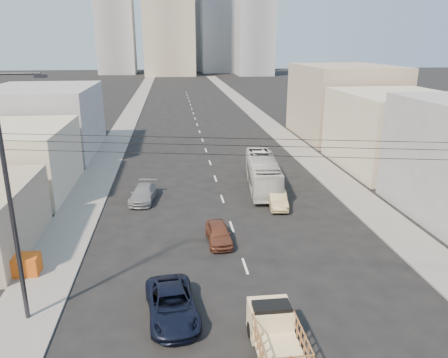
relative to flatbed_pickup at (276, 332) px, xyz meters
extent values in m
plane|color=black|center=(-0.01, -0.15, -1.09)|extent=(420.00, 420.00, 0.00)
cube|color=slate|center=(-11.76, 69.85, -1.03)|extent=(3.50, 180.00, 0.12)
cube|color=slate|center=(11.74, 69.85, -1.03)|extent=(3.50, 180.00, 0.12)
cube|color=silver|center=(-0.01, 1.85, -1.09)|extent=(0.15, 2.00, 0.01)
cube|color=silver|center=(-0.01, 7.85, -1.09)|extent=(0.15, 2.00, 0.01)
cube|color=silver|center=(-0.01, 13.85, -1.09)|extent=(0.15, 2.00, 0.01)
cube|color=silver|center=(-0.01, 19.85, -1.09)|extent=(0.15, 2.00, 0.01)
cube|color=silver|center=(-0.01, 25.85, -1.09)|extent=(0.15, 2.00, 0.01)
cube|color=silver|center=(-0.01, 31.85, -1.09)|extent=(0.15, 2.00, 0.01)
cube|color=silver|center=(-0.01, 37.85, -1.09)|extent=(0.15, 2.00, 0.01)
cube|color=silver|center=(-0.01, 43.85, -1.09)|extent=(0.15, 2.00, 0.01)
cube|color=silver|center=(-0.01, 49.85, -1.09)|extent=(0.15, 2.00, 0.01)
cube|color=silver|center=(-0.01, 55.85, -1.09)|extent=(0.15, 2.00, 0.01)
cube|color=silver|center=(-0.01, 61.85, -1.09)|extent=(0.15, 2.00, 0.01)
cube|color=silver|center=(-0.01, 67.85, -1.09)|extent=(0.15, 2.00, 0.01)
cube|color=silver|center=(-0.01, 73.85, -1.09)|extent=(0.15, 2.00, 0.01)
cube|color=silver|center=(-0.01, 79.85, -1.09)|extent=(0.15, 2.00, 0.01)
cube|color=silver|center=(-0.01, 85.85, -1.09)|extent=(0.15, 2.00, 0.01)
cube|color=silver|center=(-0.01, 91.85, -1.09)|extent=(0.15, 2.00, 0.01)
cube|color=silver|center=(-0.01, 97.85, -1.09)|extent=(0.15, 2.00, 0.01)
cube|color=silver|center=(-0.01, 103.85, -1.09)|extent=(0.15, 2.00, 0.01)
cube|color=beige|center=(0.00, -0.90, -0.39)|extent=(1.90, 3.00, 0.12)
cube|color=beige|center=(0.00, 1.10, -0.14)|extent=(1.90, 1.60, 1.50)
cube|color=black|center=(0.00, 0.85, 0.46)|extent=(1.70, 0.90, 0.70)
cylinder|color=black|center=(-0.85, 1.20, -0.71)|extent=(0.25, 0.76, 0.76)
cylinder|color=black|center=(0.85, 1.20, -0.71)|extent=(0.25, 0.76, 0.76)
imported|color=black|center=(-4.45, 3.20, -0.38)|extent=(2.91, 5.34, 1.42)
imported|color=silver|center=(4.09, 22.55, 0.38)|extent=(3.56, 10.82, 2.96)
imported|color=brown|center=(-1.25, 11.34, -0.43)|extent=(1.70, 3.93, 1.32)
imported|color=tan|center=(4.31, 17.41, -0.44)|extent=(1.85, 4.10, 1.31)
imported|color=gray|center=(-6.77, 20.17, -0.42)|extent=(2.54, 4.87, 1.35)
cylinder|color=#2D2D33|center=(-11.51, 3.85, 4.91)|extent=(0.22, 0.22, 12.00)
cylinder|color=#2D2D33|center=(-10.51, 3.85, 10.71)|extent=(2.00, 0.12, 0.12)
cube|color=#2D2D33|center=(-9.51, 3.85, 10.61)|extent=(0.50, 0.25, 0.15)
cylinder|color=black|center=(-0.01, 1.35, 8.21)|extent=(23.01, 5.02, 0.02)
cylinder|color=black|center=(-0.01, 1.35, 7.91)|extent=(23.01, 5.02, 0.02)
cylinder|color=black|center=(-0.01, 1.35, 7.51)|extent=(23.01, 5.02, 0.02)
cube|color=#CA5313|center=(-13.01, 8.29, -0.78)|extent=(1.80, 1.20, 0.38)
cube|color=#CA5313|center=(-13.01, 8.29, -0.40)|extent=(1.80, 1.20, 0.38)
cube|color=#CA5313|center=(-13.01, 8.29, -0.02)|extent=(1.80, 1.20, 0.38)
cube|color=beige|center=(19.49, 27.85, 2.91)|extent=(11.00, 14.00, 8.00)
cube|color=tan|center=(19.99, 43.85, 3.91)|extent=(12.00, 16.00, 10.00)
cube|color=beige|center=(-19.01, 23.85, 1.91)|extent=(11.00, 12.00, 6.00)
cube|color=gray|center=(-19.51, 38.85, 2.91)|extent=(12.00, 16.00, 8.00)
cube|color=gray|center=(17.99, 184.85, 18.91)|extent=(16.00, 16.00, 40.00)
cube|color=gray|center=(-26.01, 179.85, 15.91)|extent=(15.00, 15.00, 34.00)
cube|color=gray|center=(5.99, 199.85, 20.91)|extent=(18.00, 18.00, 44.00)
cube|color=gray|center=(29.99, 164.85, 12.91)|extent=(14.00, 14.00, 28.00)
camera|label=1|loc=(-4.13, -15.60, 11.96)|focal=35.00mm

